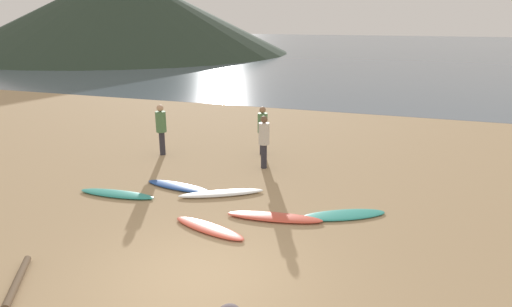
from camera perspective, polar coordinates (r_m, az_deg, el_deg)
ground_plane at (r=17.31m, az=7.39°, el=1.31°), size 120.00×120.00×0.20m
ocean_water at (r=72.24m, az=16.80°, el=12.78°), size 140.00×100.00×0.01m
headland_hill at (r=63.66m, az=-16.59°, el=17.07°), size 43.13×43.13×10.53m
surfboard_0 at (r=12.50m, az=-17.40°, el=-4.96°), size 2.21×0.62×0.09m
surfboard_1 at (r=12.64m, az=-9.97°, el=-4.16°), size 2.10×0.78×0.08m
surfboard_2 at (r=12.00m, az=-4.47°, el=-5.10°), size 2.22×1.55×0.10m
surfboard_3 at (r=10.15m, az=-6.04°, el=-9.50°), size 2.00×1.01×0.08m
surfboard_4 at (r=10.61m, az=2.37°, el=-8.14°), size 2.33×0.82×0.10m
surfboard_5 at (r=10.95m, az=11.14°, el=-7.73°), size 2.13×1.54×0.06m
person_0 at (r=13.77m, az=1.03°, el=2.04°), size 0.34×0.34×1.68m
person_1 at (r=15.49m, az=-12.08°, el=3.52°), size 0.35×0.35×1.75m
person_2 at (r=15.20m, az=0.84°, el=3.47°), size 0.34×0.34×1.67m
driftwood_log at (r=9.28m, az=-28.28°, el=-14.21°), size 0.99×1.41×0.13m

